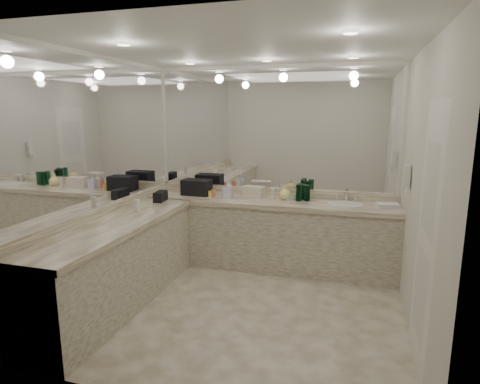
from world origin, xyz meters
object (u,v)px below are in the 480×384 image
(hand_towel, at_px, (388,205))
(soap_bottle_b, at_px, (228,190))
(soap_bottle_a, at_px, (229,188))
(soap_bottle_c, at_px, (285,192))
(sink, at_px, (346,205))
(cream_cosmetic_case, at_px, (254,192))
(wall_phone, at_px, (407,177))
(black_toiletry_bag, at_px, (197,187))

(hand_towel, height_order, soap_bottle_b, soap_bottle_b)
(soap_bottle_a, height_order, soap_bottle_c, soap_bottle_a)
(soap_bottle_b, xyz_separation_m, soap_bottle_c, (0.75, 0.09, -0.01))
(sink, relative_size, soap_bottle_c, 2.25)
(soap_bottle_a, bearing_deg, cream_cosmetic_case, -2.28)
(soap_bottle_b, relative_size, soap_bottle_c, 1.10)
(cream_cosmetic_case, relative_size, soap_bottle_a, 1.31)
(hand_towel, relative_size, soap_bottle_c, 1.32)
(cream_cosmetic_case, bearing_deg, hand_towel, 8.07)
(hand_towel, bearing_deg, wall_phone, -76.50)
(black_toiletry_bag, height_order, cream_cosmetic_case, black_toiletry_bag)
(black_toiletry_bag, distance_m, cream_cosmetic_case, 0.79)
(soap_bottle_a, relative_size, soap_bottle_c, 1.04)
(sink, bearing_deg, soap_bottle_a, 176.74)
(soap_bottle_b, bearing_deg, black_toiletry_bag, 172.23)
(sink, height_order, hand_towel, hand_towel)
(hand_towel, height_order, soap_bottle_a, soap_bottle_a)
(sink, height_order, black_toiletry_bag, black_toiletry_bag)
(cream_cosmetic_case, xyz_separation_m, soap_bottle_a, (-0.35, 0.01, 0.02))
(black_toiletry_bag, xyz_separation_m, soap_bottle_a, (0.44, 0.05, -0.01))
(hand_towel, bearing_deg, cream_cosmetic_case, 178.03)
(soap_bottle_a, height_order, soap_bottle_b, soap_bottle_b)
(soap_bottle_a, bearing_deg, soap_bottle_c, -1.37)
(sink, bearing_deg, soap_bottle_b, -179.10)
(cream_cosmetic_case, bearing_deg, wall_phone, -7.79)
(hand_towel, xyz_separation_m, soap_bottle_a, (-2.00, 0.07, 0.08))
(hand_towel, height_order, soap_bottle_c, soap_bottle_c)
(wall_phone, relative_size, hand_towel, 0.93)
(black_toiletry_bag, bearing_deg, wall_phone, -11.84)
(black_toiletry_bag, bearing_deg, cream_cosmetic_case, 2.43)
(cream_cosmetic_case, relative_size, soap_bottle_b, 1.24)
(sink, relative_size, hand_towel, 1.71)
(soap_bottle_c, bearing_deg, soap_bottle_b, -172.97)
(soap_bottle_b, bearing_deg, cream_cosmetic_case, 16.37)
(hand_towel, distance_m, soap_bottle_a, 2.01)
(black_toiletry_bag, height_order, soap_bottle_c, black_toiletry_bag)
(black_toiletry_bag, relative_size, soap_bottle_b, 1.75)
(soap_bottle_b, distance_m, soap_bottle_c, 0.75)
(wall_phone, bearing_deg, sink, 140.43)
(soap_bottle_c, bearing_deg, hand_towel, -2.42)
(black_toiletry_bag, distance_m, soap_bottle_c, 1.21)
(sink, distance_m, soap_bottle_c, 0.77)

